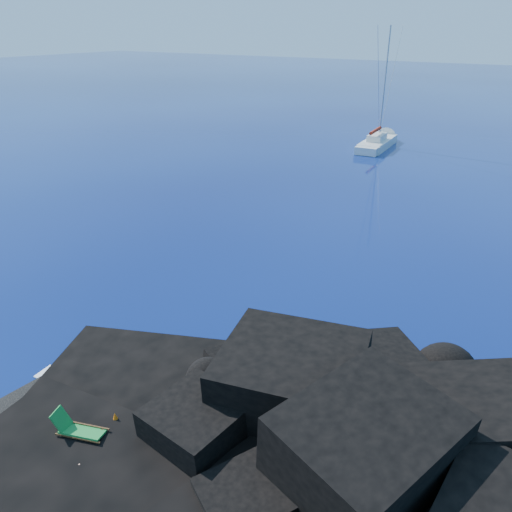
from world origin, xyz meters
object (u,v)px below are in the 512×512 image
(sunbather, at_px, (68,463))
(marker_cone, at_px, (116,419))
(sailboat, at_px, (377,147))
(deck_chair, at_px, (82,427))

(sunbather, distance_m, marker_cone, 2.16)
(sunbather, height_order, marker_cone, marker_cone)
(sailboat, xyz_separation_m, sunbather, (7.91, -51.41, 0.52))
(deck_chair, height_order, sunbather, deck_chair)
(sunbather, xyz_separation_m, marker_cone, (-0.08, 2.16, 0.10))
(deck_chair, bearing_deg, sunbather, -82.86)
(sailboat, bearing_deg, deck_chair, -85.57)
(deck_chair, distance_m, marker_cone, 1.22)
(sailboat, distance_m, sunbather, 52.02)
(sailboat, distance_m, marker_cone, 49.88)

